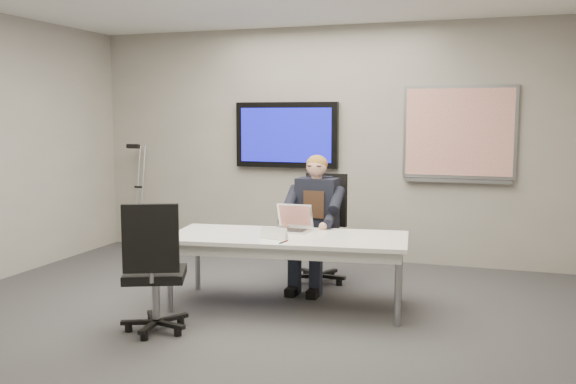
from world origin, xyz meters
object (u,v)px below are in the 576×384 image
(conference_table, at_px, (288,244))
(seated_person, at_px, (312,235))
(office_chair_far, at_px, (320,249))
(laptop, at_px, (292,224))
(office_chair_near, at_px, (155,292))

(conference_table, relative_size, seated_person, 1.66)
(office_chair_far, relative_size, laptop, 3.25)
(conference_table, height_order, office_chair_far, office_chair_far)
(office_chair_near, distance_m, laptop, 1.52)
(office_chair_far, xyz_separation_m, seated_person, (-0.01, -0.26, 0.19))
(seated_person, bearing_deg, office_chair_near, -113.52)
(office_chair_near, bearing_deg, office_chair_far, -135.59)
(office_chair_far, height_order, seated_person, seated_person)
(office_chair_near, height_order, seated_person, seated_person)
(seated_person, bearing_deg, laptop, -98.03)
(office_chair_far, relative_size, seated_person, 0.84)
(office_chair_far, distance_m, laptop, 0.78)
(office_chair_far, distance_m, seated_person, 0.32)
(seated_person, bearing_deg, conference_table, -90.84)
(office_chair_near, distance_m, seated_person, 1.89)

